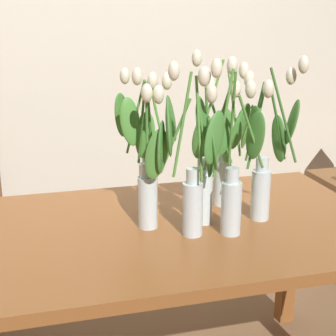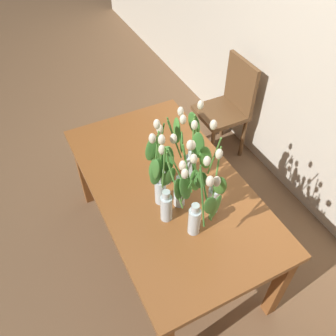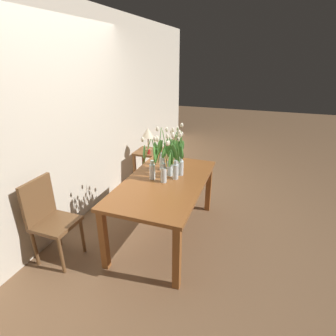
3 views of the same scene
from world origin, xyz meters
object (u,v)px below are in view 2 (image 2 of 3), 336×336
object	(u,v)px
tulip_vase_5	(168,157)
tulip_vase_1	(170,189)
tulip_vase_4	(184,186)
tulip_vase_3	(213,189)
tulip_vase_0	(192,155)
tulip_vase_2	(159,174)
tulip_vase_6	(198,206)
dining_table	(168,193)
dining_chair	(229,104)

from	to	relation	value
tulip_vase_5	tulip_vase_1	bearing A→B (deg)	-25.05
tulip_vase_4	tulip_vase_1	bearing A→B (deg)	-72.39
tulip_vase_3	tulip_vase_4	bearing A→B (deg)	-129.10
tulip_vase_0	tulip_vase_1	xyz separation A→B (m)	(0.21, -0.26, 0.05)
tulip_vase_1	tulip_vase_2	size ratio (longest dim) A/B	1.01
tulip_vase_2	tulip_vase_6	bearing A→B (deg)	14.90
dining_table	dining_chair	distance (m)	1.28
tulip_vase_3	tulip_vase_5	size ratio (longest dim) A/B	1.09
tulip_vase_0	tulip_vase_4	bearing A→B (deg)	-40.88
tulip_vase_0	tulip_vase_2	size ratio (longest dim) A/B	0.92
tulip_vase_1	tulip_vase_3	size ratio (longest dim) A/B	0.98
tulip_vase_0	tulip_vase_2	world-z (taller)	tulip_vase_2
tulip_vase_2	tulip_vase_6	distance (m)	0.30
tulip_vase_2	tulip_vase_1	bearing A→B (deg)	1.14
tulip_vase_0	dining_chair	distance (m)	1.23
dining_table	tulip_vase_6	xyz separation A→B (m)	(0.39, -0.02, 0.32)
tulip_vase_0	tulip_vase_6	bearing A→B (deg)	-26.16
tulip_vase_1	tulip_vase_5	bearing A→B (deg)	154.95
tulip_vase_3	tulip_vase_4	world-z (taller)	tulip_vase_3
tulip_vase_3	tulip_vase_5	bearing A→B (deg)	-159.92
tulip_vase_2	tulip_vase_5	bearing A→B (deg)	135.30
tulip_vase_2	tulip_vase_3	world-z (taller)	tulip_vase_3
dining_table	tulip_vase_6	bearing A→B (deg)	-3.51
tulip_vase_0	tulip_vase_5	distance (m)	0.15
tulip_vase_0	tulip_vase_5	xyz separation A→B (m)	(-0.04, -0.14, 0.02)
tulip_vase_4	tulip_vase_2	bearing A→B (deg)	-131.30
dining_table	tulip_vase_1	distance (m)	0.41
dining_table	tulip_vase_2	bearing A→B (deg)	-47.82
tulip_vase_3	tulip_vase_4	xyz separation A→B (m)	(-0.10, -0.13, -0.02)
tulip_vase_0	tulip_vase_6	world-z (taller)	tulip_vase_6
tulip_vase_4	tulip_vase_6	xyz separation A→B (m)	(0.20, -0.03, 0.06)
dining_chair	tulip_vase_5	bearing A→B (deg)	-52.76
tulip_vase_0	tulip_vase_6	size ratio (longest dim) A/B	0.91
dining_table	tulip_vase_3	bearing A→B (deg)	24.73
dining_table	tulip_vase_5	bearing A→B (deg)	148.33
tulip_vase_4	tulip_vase_5	distance (m)	0.22
dining_table	tulip_vase_3	xyz separation A→B (m)	(0.29, 0.13, 0.28)
tulip_vase_0	dining_chair	world-z (taller)	tulip_vase_0
tulip_vase_2	tulip_vase_4	xyz separation A→B (m)	(0.10, 0.11, -0.06)
tulip_vase_4	tulip_vase_5	bearing A→B (deg)	177.20
tulip_vase_1	tulip_vase_2	xyz separation A→B (m)	(-0.13, -0.00, -0.01)
tulip_vase_3	tulip_vase_5	distance (m)	0.34
dining_table	tulip_vase_4	world-z (taller)	tulip_vase_4
dining_table	tulip_vase_0	distance (m)	0.32
tulip_vase_5	dining_chair	xyz separation A→B (m)	(-0.75, 0.99, -0.42)
dining_chair	dining_table	bearing A→B (deg)	-52.23
tulip_vase_3	dining_chair	size ratio (longest dim) A/B	0.63
tulip_vase_4	dining_table	bearing A→B (deg)	-177.92
dining_chair	tulip_vase_3	bearing A→B (deg)	-39.18
dining_table	tulip_vase_2	size ratio (longest dim) A/B	2.80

